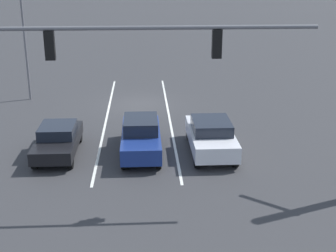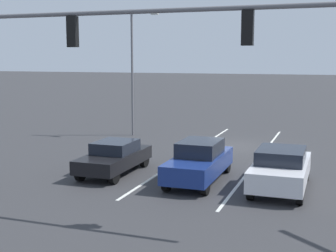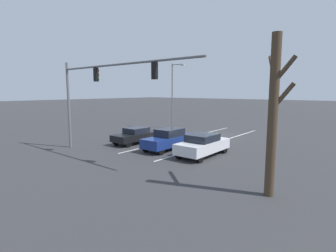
% 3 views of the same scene
% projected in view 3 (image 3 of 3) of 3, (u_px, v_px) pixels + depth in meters
% --- Properties ---
extents(ground_plane, '(240.00, 240.00, 0.00)m').
position_uv_depth(ground_plane, '(216.00, 136.00, 26.69)').
color(ground_plane, '#333335').
extents(lane_stripe_left_divider, '(0.12, 17.34, 0.01)m').
position_uv_depth(lane_stripe_left_divider, '(219.00, 142.00, 23.54)').
color(lane_stripe_left_divider, silver).
rests_on(lane_stripe_left_divider, ground_plane).
extents(lane_stripe_center_divider, '(0.12, 17.34, 0.01)m').
position_uv_depth(lane_stripe_center_divider, '(187.00, 137.00, 25.75)').
color(lane_stripe_center_divider, silver).
rests_on(lane_stripe_center_divider, ground_plane).
extents(car_navy_midlane_front, '(1.72, 4.66, 1.61)m').
position_uv_depth(car_navy_midlane_front, '(169.00, 139.00, 20.43)').
color(car_navy_midlane_front, navy).
rests_on(car_navy_midlane_front, ground_plane).
extents(car_silver_leftlane_front, '(1.90, 4.52, 1.55)m').
position_uv_depth(car_silver_leftlane_front, '(203.00, 144.00, 18.36)').
color(car_silver_leftlane_front, silver).
rests_on(car_silver_leftlane_front, ground_plane).
extents(car_black_rightlane_front, '(1.74, 4.23, 1.37)m').
position_uv_depth(car_black_rightlane_front, '(136.00, 135.00, 22.80)').
color(car_black_rightlane_front, black).
rests_on(car_black_rightlane_front, ground_plane).
extents(traffic_signal_gantry, '(12.66, 0.37, 6.73)m').
position_uv_depth(traffic_signal_gantry, '(98.00, 85.00, 18.16)').
color(traffic_signal_gantry, slate).
rests_on(traffic_signal_gantry, ground_plane).
extents(street_lamp_right_shoulder, '(1.81, 0.24, 7.77)m').
position_uv_depth(street_lamp_right_shoulder, '(173.00, 91.00, 31.42)').
color(street_lamp_right_shoulder, slate).
rests_on(street_lamp_right_shoulder, ground_plane).
extents(bare_tree_near, '(1.69, 1.95, 6.89)m').
position_uv_depth(bare_tree_near, '(273.00, 112.00, 10.99)').
color(bare_tree_near, '#423323').
rests_on(bare_tree_near, ground_plane).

